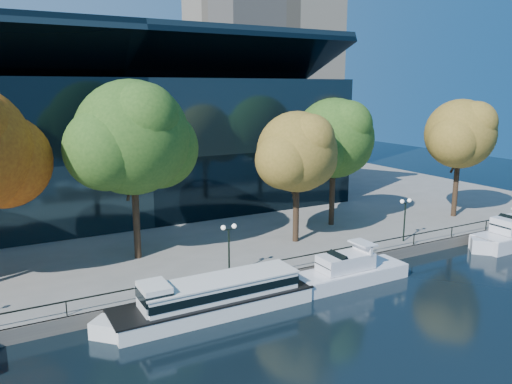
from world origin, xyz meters
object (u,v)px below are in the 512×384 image
tour_boat (209,297)px  tree_3 (299,154)px  lamp_1 (229,238)px  lamp_2 (405,210)px  tree_4 (336,140)px  cruiser_near (346,272)px  tree_5 (461,135)px  tree_2 (135,140)px

tour_boat → tree_3: 17.00m
lamp_1 → lamp_2: (18.04, 0.00, 0.00)m
tree_3 → tree_4: (6.45, 3.02, 0.63)m
tree_3 → tree_4: size_ratio=0.92×
cruiser_near → tree_5: (21.61, 7.74, 9.00)m
lamp_2 → cruiser_near: bearing=-159.6°
tree_2 → tour_boat: bearing=-81.4°
tour_boat → tree_2: bearing=98.6°
tree_3 → tree_4: bearing=25.1°
lamp_1 → tree_5: bearing=7.8°
tour_boat → tree_5: size_ratio=1.19×
tree_2 → tree_5: bearing=-5.2°
cruiser_near → tree_3: 11.83m
tree_3 → lamp_1: (-9.37, -4.81, -5.23)m
tree_3 → cruiser_near: bearing=-96.9°
tree_2 → tree_5: 34.88m
cruiser_near → tree_2: 19.74m
tree_5 → lamp_2: (-11.92, -4.13, -5.99)m
tree_3 → tree_5: (20.58, -0.68, 0.75)m
tour_boat → lamp_2: 21.64m
tree_4 → tour_boat: bearing=-149.2°
tree_5 → lamp_1: (-29.96, -4.13, -5.99)m
tour_boat → tree_2: size_ratio=1.04×
tour_boat → tree_4: 23.70m
tree_2 → tree_4: size_ratio=1.13×
cruiser_near → tree_5: size_ratio=0.84×
tour_boat → tree_5: tree_5 is taller
lamp_1 → tour_boat: bearing=-132.3°
tree_3 → lamp_1: size_ratio=2.99×
lamp_1 → lamp_2: size_ratio=1.00×
tree_3 → lamp_1: bearing=-152.8°
lamp_1 → lamp_2: 18.04m
tree_2 → tree_5: size_ratio=1.14×
tour_boat → tree_4: bearing=30.8°
lamp_2 → tree_2: bearing=162.3°
lamp_2 → lamp_1: bearing=180.0°
lamp_1 → cruiser_near: bearing=-23.4°
tree_2 → lamp_1: bearing=-56.8°
tree_4 → tree_5: (14.13, -3.70, 0.12)m
tree_4 → lamp_2: 10.03m
cruiser_near → tree_5: bearing=19.7°
tree_4 → tree_5: size_ratio=1.02×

